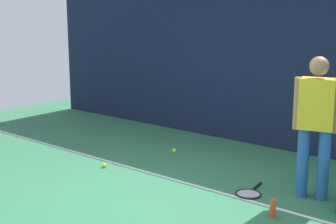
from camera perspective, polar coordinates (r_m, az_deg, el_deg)
ground_plane at (r=5.88m, az=-2.52°, el=-10.22°), size 12.00×12.00×0.00m
back_fence at (r=7.97m, az=12.04°, el=5.81°), size 10.00×0.10×2.80m
court_line at (r=6.40m, az=1.94°, el=-8.29°), size 9.00×0.05×0.00m
tennis_player at (r=5.88m, az=17.03°, el=-0.84°), size 0.51×0.32×1.70m
tennis_racket at (r=6.10m, az=9.55°, el=-9.42°), size 0.37×0.63×0.03m
tennis_ball_near_player at (r=7.69m, az=0.76°, el=-4.57°), size 0.07×0.07×0.07m
tennis_ball_mid_court at (r=7.04m, az=-7.52°, el=-6.23°), size 0.07×0.07×0.07m
water_bottle at (r=5.47m, az=12.24°, el=-11.03°), size 0.07×0.07×0.21m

